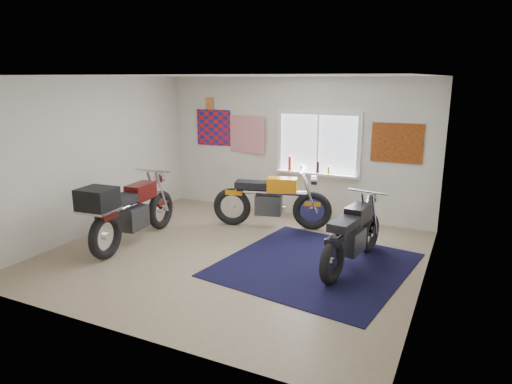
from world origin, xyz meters
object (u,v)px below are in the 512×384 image
at_px(navy_rug, 315,265).
at_px(maroon_tourer, 128,211).
at_px(yellow_triumph, 271,201).
at_px(black_chrome_bike, 352,237).

height_order(navy_rug, maroon_tourer, maroon_tourer).
xyz_separation_m(navy_rug, maroon_tourer, (-3.00, -0.54, 0.58)).
bearing_deg(maroon_tourer, yellow_triumph, -46.87).
distance_m(black_chrome_bike, maroon_tourer, 3.56).
bearing_deg(maroon_tourer, black_chrome_bike, -83.00).
relative_size(black_chrome_bike, maroon_tourer, 0.90).
bearing_deg(black_chrome_bike, yellow_triumph, 65.38).
xyz_separation_m(black_chrome_bike, maroon_tourer, (-3.48, -0.73, 0.14)).
xyz_separation_m(yellow_triumph, maroon_tourer, (-1.69, -1.88, 0.11)).
bearing_deg(black_chrome_bike, navy_rug, 119.73).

